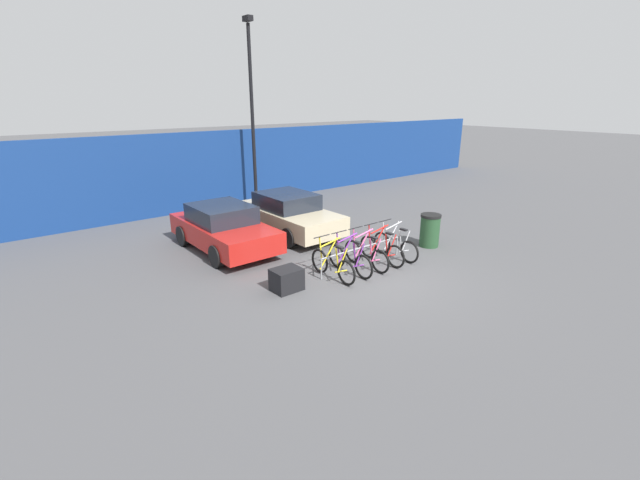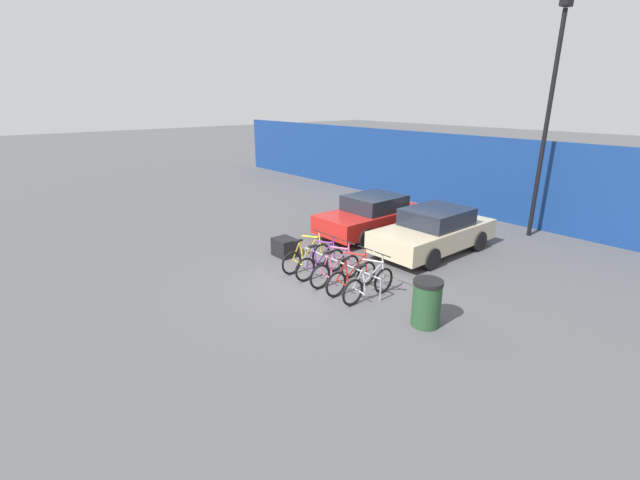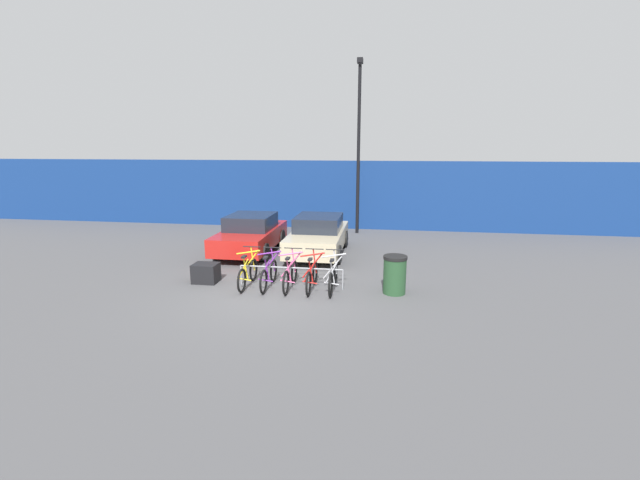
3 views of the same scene
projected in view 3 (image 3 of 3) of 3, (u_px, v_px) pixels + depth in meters
ground_plane at (273, 294)px, 11.39m from camera, size 120.00×120.00×0.00m
hoarding_wall at (324, 195)px, 20.21m from camera, size 36.00×0.16×3.18m
bike_rack at (291, 270)px, 11.89m from camera, size 2.95×0.04×0.57m
bicycle_yellow at (248, 273)px, 11.94m from camera, size 0.68×1.71×1.05m
bicycle_purple at (269, 274)px, 11.85m from camera, size 0.68×1.71×1.05m
bicycle_pink at (290, 275)px, 11.77m from camera, size 0.68×1.71×1.05m
bicycle_red at (312, 276)px, 11.68m from camera, size 0.68×1.71×1.05m
bicycle_silver at (333, 277)px, 11.59m from camera, size 0.68×1.71×1.05m
car_red at (251, 234)px, 15.71m from camera, size 1.91×4.08×1.40m
car_beige at (318, 235)px, 15.48m from camera, size 1.91×4.23×1.40m
lamp_post at (359, 141)px, 18.47m from camera, size 0.24×0.44×7.42m
trash_bin at (395, 275)px, 11.36m from camera, size 0.63×0.63×1.03m
cargo_crate at (206, 273)px, 12.32m from camera, size 0.70×0.56×0.55m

